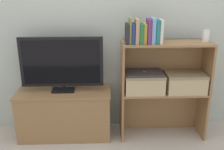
{
  "coord_description": "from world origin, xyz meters",
  "views": [
    {
      "loc": [
        -0.09,
        -2.24,
        1.48
      ],
      "look_at": [
        0.0,
        0.15,
        0.66
      ],
      "focal_mm": 42.0,
      "sensor_mm": 36.0,
      "label": 1
    }
  ],
  "objects_px": {
    "storage_basket_right": "(185,81)",
    "book_skyblue": "(153,31)",
    "book_mustard": "(145,33)",
    "laptop": "(144,73)",
    "book_navy": "(133,33)",
    "book_ivory": "(161,31)",
    "tv": "(62,63)",
    "book_plum": "(148,31)",
    "storage_basket_left": "(144,82)",
    "book_tan": "(137,31)",
    "book_charcoal": "(127,34)",
    "book_teal": "(157,31)",
    "tv_stand": "(65,113)",
    "baby_monitor": "(206,36)",
    "book_olive": "(130,31)",
    "book_forest": "(141,34)"
  },
  "relations": [
    {
      "from": "book_tan",
      "to": "book_plum",
      "type": "height_order",
      "value": "book_tan"
    },
    {
      "from": "tv_stand",
      "to": "book_ivory",
      "type": "bearing_deg",
      "value": -5.11
    },
    {
      "from": "book_mustard",
      "to": "baby_monitor",
      "type": "height_order",
      "value": "book_mustard"
    },
    {
      "from": "book_ivory",
      "to": "storage_basket_left",
      "type": "distance_m",
      "value": 0.51
    },
    {
      "from": "tv",
      "to": "book_tan",
      "type": "relative_size",
      "value": 3.58
    },
    {
      "from": "book_mustard",
      "to": "storage_basket_right",
      "type": "relative_size",
      "value": 0.47
    },
    {
      "from": "laptop",
      "to": "book_navy",
      "type": "bearing_deg",
      "value": -166.0
    },
    {
      "from": "book_plum",
      "to": "storage_basket_right",
      "type": "bearing_deg",
      "value": 4.61
    },
    {
      "from": "book_plum",
      "to": "tv",
      "type": "bearing_deg",
      "value": 174.31
    },
    {
      "from": "book_ivory",
      "to": "tv",
      "type": "bearing_deg",
      "value": 174.99
    },
    {
      "from": "storage_basket_right",
      "to": "book_skyblue",
      "type": "bearing_deg",
      "value": -174.9
    },
    {
      "from": "book_olive",
      "to": "book_tan",
      "type": "relative_size",
      "value": 1.04
    },
    {
      "from": "book_teal",
      "to": "book_tan",
      "type": "bearing_deg",
      "value": 180.0
    },
    {
      "from": "baby_monitor",
      "to": "book_ivory",
      "type": "bearing_deg",
      "value": -173.99
    },
    {
      "from": "book_tan",
      "to": "book_ivory",
      "type": "bearing_deg",
      "value": 0.0
    },
    {
      "from": "book_ivory",
      "to": "storage_basket_right",
      "type": "height_order",
      "value": "book_ivory"
    },
    {
      "from": "book_olive",
      "to": "storage_basket_right",
      "type": "height_order",
      "value": "book_olive"
    },
    {
      "from": "tv_stand",
      "to": "book_charcoal",
      "type": "xyz_separation_m",
      "value": [
        0.61,
        -0.08,
        0.83
      ]
    },
    {
      "from": "tv_stand",
      "to": "storage_basket_left",
      "type": "height_order",
      "value": "storage_basket_left"
    },
    {
      "from": "book_navy",
      "to": "book_ivory",
      "type": "height_order",
      "value": "book_ivory"
    },
    {
      "from": "book_mustard",
      "to": "laptop",
      "type": "distance_m",
      "value": 0.39
    },
    {
      "from": "tv_stand",
      "to": "storage_basket_left",
      "type": "distance_m",
      "value": 0.87
    },
    {
      "from": "tv",
      "to": "storage_basket_left",
      "type": "height_order",
      "value": "tv"
    },
    {
      "from": "book_tan",
      "to": "storage_basket_right",
      "type": "xyz_separation_m",
      "value": [
        0.49,
        0.03,
        -0.5
      ]
    },
    {
      "from": "book_tan",
      "to": "storage_basket_left",
      "type": "xyz_separation_m",
      "value": [
        0.09,
        0.03,
        -0.5
      ]
    },
    {
      "from": "book_mustard",
      "to": "book_plum",
      "type": "height_order",
      "value": "book_plum"
    },
    {
      "from": "tv_stand",
      "to": "book_tan",
      "type": "bearing_deg",
      "value": -6.68
    },
    {
      "from": "baby_monitor",
      "to": "book_skyblue",
      "type": "bearing_deg",
      "value": -174.84
    },
    {
      "from": "book_teal",
      "to": "storage_basket_left",
      "type": "xyz_separation_m",
      "value": [
        -0.09,
        0.03,
        -0.49
      ]
    },
    {
      "from": "book_olive",
      "to": "tv_stand",
      "type": "bearing_deg",
      "value": 172.69
    },
    {
      "from": "book_tan",
      "to": "baby_monitor",
      "type": "relative_size",
      "value": 1.57
    },
    {
      "from": "book_olive",
      "to": "book_tan",
      "type": "height_order",
      "value": "book_olive"
    },
    {
      "from": "book_charcoal",
      "to": "storage_basket_left",
      "type": "distance_m",
      "value": 0.51
    },
    {
      "from": "book_mustard",
      "to": "storage_basket_right",
      "type": "height_order",
      "value": "book_mustard"
    },
    {
      "from": "book_charcoal",
      "to": "book_mustard",
      "type": "distance_m",
      "value": 0.16
    },
    {
      "from": "book_ivory",
      "to": "storage_basket_left",
      "type": "bearing_deg",
      "value": 166.19
    },
    {
      "from": "book_ivory",
      "to": "storage_basket_right",
      "type": "bearing_deg",
      "value": 6.43
    },
    {
      "from": "book_forest",
      "to": "baby_monitor",
      "type": "bearing_deg",
      "value": 4.28
    },
    {
      "from": "book_forest",
      "to": "book_mustard",
      "type": "bearing_deg",
      "value": 0.0
    },
    {
      "from": "book_tan",
      "to": "book_skyblue",
      "type": "bearing_deg",
      "value": 0.0
    },
    {
      "from": "laptop",
      "to": "tv_stand",
      "type": "bearing_deg",
      "value": 176.31
    },
    {
      "from": "book_skyblue",
      "to": "book_plum",
      "type": "bearing_deg",
      "value": 180.0
    },
    {
      "from": "book_charcoal",
      "to": "storage_basket_left",
      "type": "bearing_deg",
      "value": 9.93
    },
    {
      "from": "tv",
      "to": "book_plum",
      "type": "bearing_deg",
      "value": -5.69
    },
    {
      "from": "book_plum",
      "to": "book_ivory",
      "type": "bearing_deg",
      "value": 0.0
    },
    {
      "from": "storage_basket_left",
      "to": "book_tan",
      "type": "bearing_deg",
      "value": -160.87
    },
    {
      "from": "book_skyblue",
      "to": "laptop",
      "type": "xyz_separation_m",
      "value": [
        -0.05,
        0.03,
        -0.41
      ]
    },
    {
      "from": "tv_stand",
      "to": "baby_monitor",
      "type": "bearing_deg",
      "value": -1.52
    },
    {
      "from": "tv",
      "to": "book_ivory",
      "type": "relative_size",
      "value": 3.69
    },
    {
      "from": "book_plum",
      "to": "book_tan",
      "type": "bearing_deg",
      "value": 180.0
    }
  ]
}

